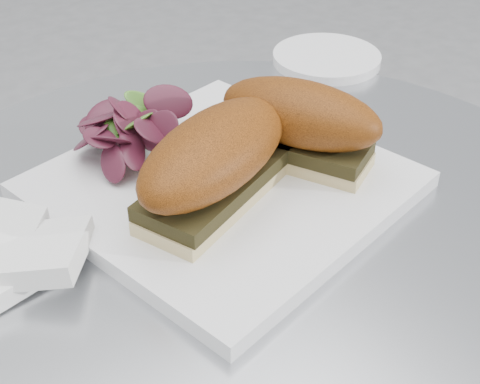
% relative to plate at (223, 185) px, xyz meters
% --- Properties ---
extents(plate, '(0.35, 0.35, 0.02)m').
position_rel_plate_xyz_m(plate, '(0.00, 0.00, 0.00)').
color(plate, white).
rests_on(plate, table).
extents(sandwich_left, '(0.20, 0.15, 0.08)m').
position_rel_plate_xyz_m(sandwich_left, '(-0.02, -0.03, 0.05)').
color(sandwich_left, tan).
rests_on(sandwich_left, plate).
extents(sandwich_right, '(0.14, 0.17, 0.08)m').
position_rel_plate_xyz_m(sandwich_right, '(0.08, -0.01, 0.05)').
color(sandwich_right, tan).
rests_on(sandwich_right, plate).
extents(salad, '(0.11, 0.11, 0.05)m').
position_rel_plate_xyz_m(salad, '(-0.05, 0.09, 0.03)').
color(salad, '#4A852B').
rests_on(salad, plate).
extents(napkin, '(0.15, 0.15, 0.02)m').
position_rel_plate_xyz_m(napkin, '(-0.20, 0.00, 0.00)').
color(napkin, white).
rests_on(napkin, table).
extents(saucer, '(0.14, 0.14, 0.01)m').
position_rel_plate_xyz_m(saucer, '(0.27, 0.17, -0.00)').
color(saucer, white).
rests_on(saucer, table).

